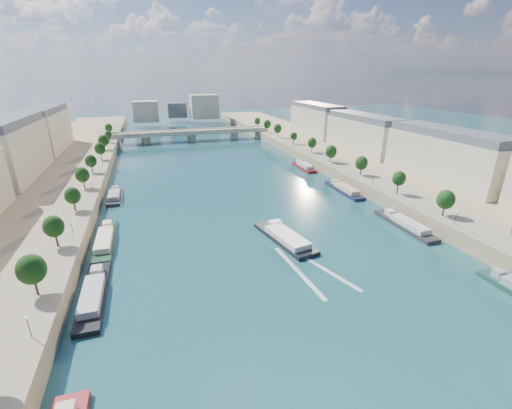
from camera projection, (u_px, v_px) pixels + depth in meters
ground at (235, 198)px, 136.08m from camera, size 700.00×700.00×0.00m
quay_left at (27, 213)px, 115.01m from camera, size 44.00×520.00×5.00m
quay_right at (388, 176)px, 155.36m from camera, size 44.00×520.00×5.00m
pave_left at (75, 201)px, 118.30m from camera, size 14.00×520.00×0.10m
pave_right at (360, 174)px, 150.24m from camera, size 14.00×520.00×0.10m
trees_left at (79, 184)px, 118.69m from camera, size 4.80×268.80×8.26m
trees_right at (345, 157)px, 156.63m from camera, size 4.80×268.80×8.26m
lamps_left at (83, 202)px, 109.67m from camera, size 0.36×200.36×4.28m
lamps_right at (346, 166)px, 152.45m from camera, size 0.36×200.36×4.28m
buildings_right at (399, 140)px, 164.67m from camera, size 16.00×226.00×23.20m
skyline at (182, 109)px, 327.13m from camera, size 79.00×42.00×22.00m
bridge at (191, 134)px, 248.51m from camera, size 112.00×12.00×8.15m
tour_barge at (285, 238)px, 101.15m from camera, size 11.80×25.88×3.58m
wake at (309, 269)px, 86.63m from camera, size 12.53×26.02×0.04m
moored_barges_left at (93, 297)px, 74.40m from camera, size 5.00×157.74×3.60m
moored_barges_right at (368, 203)px, 127.83m from camera, size 5.00×132.66×3.60m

